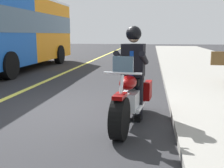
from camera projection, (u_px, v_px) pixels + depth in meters
The scene contains 4 objects.
ground_plane at pixel (73, 112), 5.61m from camera, with size 80.00×80.00×0.00m, color #28282B.
motorcycle_main at pixel (131, 98), 4.88m from camera, with size 2.22×0.76×1.26m.
rider_main at pixel (133, 65), 4.95m from camera, with size 0.67×0.60×1.74m.
bus_far at pixel (1, 27), 11.21m from camera, with size 11.05×2.70×3.30m.
Camera 1 is at (5.23, 1.61, 1.59)m, focal length 43.31 mm.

